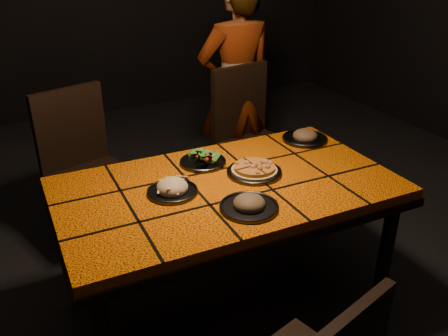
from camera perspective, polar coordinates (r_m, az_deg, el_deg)
name	(u,v)px	position (r m, az deg, el deg)	size (l,w,h in m)	color
room_shell	(228,21)	(2.02, 0.49, 17.27)	(6.04, 7.04, 3.08)	black
dining_table	(227,198)	(2.30, 0.41, -3.59)	(1.62, 0.92, 0.75)	orange
chair_far_left	(83,160)	(3.04, -16.56, 0.93)	(0.57, 0.57, 1.01)	black
chair_far_right	(250,131)	(3.33, 3.09, 4.52)	(0.55, 0.55, 1.03)	black
diner	(236,90)	(3.46, 1.45, 9.34)	(0.59, 0.39, 1.63)	brown
plate_pizza	(254,170)	(2.35, 3.66, -0.30)	(0.27, 0.27, 0.04)	#313236
plate_pasta	(172,189)	(2.18, -6.23, -2.54)	(0.23, 0.23, 0.08)	#313236
plate_salad	(203,159)	(2.45, -2.56, 1.07)	(0.24, 0.24, 0.07)	#313236
plate_mushroom_a	(249,204)	(2.05, 3.05, -4.37)	(0.26, 0.26, 0.08)	#313236
plate_mushroom_b	(305,136)	(2.78, 9.71, 3.77)	(0.26, 0.26, 0.09)	#313236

